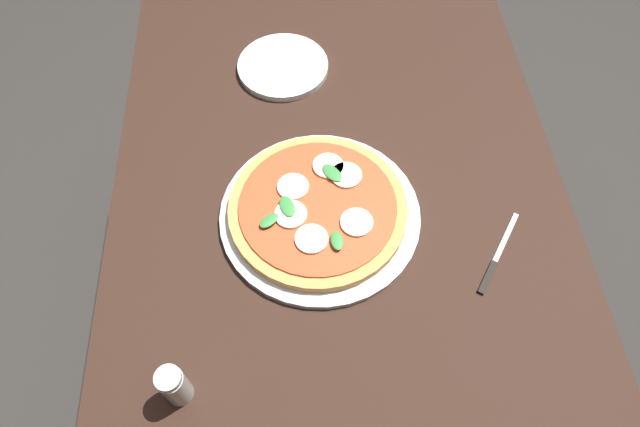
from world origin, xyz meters
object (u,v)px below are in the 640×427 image
object	(u,v)px
serving_tray	(320,215)
pepper_shaker	(174,386)
plate_white	(283,66)
dining_table	(340,236)
pizza	(318,208)
knife	(494,262)

from	to	relation	value
serving_tray	pepper_shaker	xyz separation A→B (m)	(-0.30, 0.24, 0.04)
plate_white	pepper_shaker	xyz separation A→B (m)	(-0.69, 0.18, 0.04)
dining_table	plate_white	size ratio (longest dim) A/B	6.60
dining_table	pizza	xyz separation A→B (m)	(-0.01, 0.04, 0.13)
serving_tray	pizza	size ratio (longest dim) A/B	1.13
serving_tray	plate_white	bearing A→B (deg)	8.04
dining_table	plate_white	xyz separation A→B (m)	(0.37, 0.10, 0.11)
dining_table	knife	bearing A→B (deg)	-117.42
dining_table	serving_tray	distance (m)	0.12
serving_tray	plate_white	distance (m)	0.39
serving_tray	knife	bearing A→B (deg)	-111.48
knife	dining_table	bearing A→B (deg)	62.58
pizza	pepper_shaker	bearing A→B (deg)	142.92
serving_tray	dining_table	bearing A→B (deg)	-68.53
plate_white	knife	world-z (taller)	plate_white
pizza	plate_white	distance (m)	0.39
plate_white	pepper_shaker	distance (m)	0.72
pepper_shaker	plate_white	bearing A→B (deg)	-14.75
pizza	plate_white	size ratio (longest dim) A/B	1.63
dining_table	pepper_shaker	size ratio (longest dim) A/B	14.47
serving_tray	knife	size ratio (longest dim) A/B	2.34
pepper_shaker	pizza	bearing A→B (deg)	-37.08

